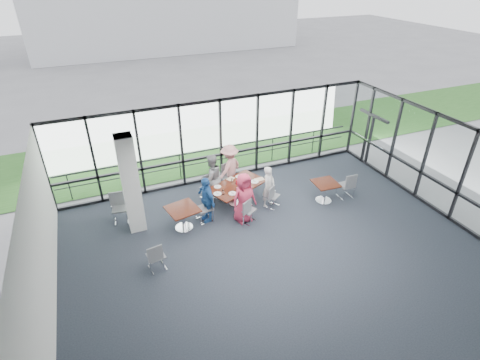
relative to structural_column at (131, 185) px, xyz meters
name	(u,v)px	position (x,y,z in m)	size (l,w,h in m)	color
floor	(281,257)	(3.60, -3.00, -1.61)	(12.00, 10.00, 0.02)	#1E252E
ceiling	(289,158)	(3.60, -3.00, 1.60)	(12.00, 10.00, 0.04)	white
wall_left	(38,273)	(-2.40, -3.00, 0.00)	(0.10, 10.00, 3.20)	silver
curtain_wall_back	(221,140)	(3.60, 2.00, 0.00)	(12.00, 0.10, 3.20)	white
curtain_wall_right	(450,170)	(9.60, -3.00, 0.00)	(0.10, 10.00, 3.20)	white
exit_door	(370,141)	(9.60, 0.75, -0.55)	(0.12, 1.60, 2.10)	black
structural_column	(131,185)	(0.00, 0.00, 0.00)	(0.50, 0.50, 3.20)	white
apron	(187,132)	(3.60, 7.00, -1.62)	(80.00, 70.00, 0.02)	slate
grass_strip	(199,147)	(3.60, 5.00, -1.59)	(80.00, 5.00, 0.01)	#215019
hangar_main	(163,14)	(7.60, 29.00, 1.40)	(24.00, 10.00, 6.00)	silver
guard_rail	(216,159)	(3.60, 2.60, -1.10)	(0.06, 0.06, 12.00)	#2D2D33
main_table	(237,188)	(3.46, 0.08, -0.97)	(2.27, 1.79, 0.75)	#391711
side_table_left	(183,211)	(1.36, -0.60, -0.96)	(1.08, 1.08, 0.75)	#391711
side_table_right	(325,186)	(6.37, -0.99, -0.97)	(0.85, 0.85, 0.75)	#391711
diner_near_left	(244,198)	(3.29, -0.95, -0.74)	(0.84, 0.55, 1.72)	#BC2E4C
diner_near_right	(269,187)	(4.41, -0.47, -0.85)	(0.55, 0.40, 1.50)	beige
diner_far_left	(211,178)	(2.74, 0.64, -0.72)	(0.85, 0.53, 1.76)	slate
diner_far_right	(230,168)	(3.60, 1.09, -0.71)	(1.14, 0.59, 1.77)	#D18987
diner_end	(206,199)	(2.19, -0.46, -0.81)	(0.93, 0.51, 1.59)	#215296
chair_main_nl	(248,210)	(3.38, -1.06, -1.15)	(0.44, 0.44, 0.90)	slate
chair_main_nr	(272,196)	(4.50, -0.59, -1.17)	(0.42, 0.42, 0.87)	slate
chair_main_fl	(207,188)	(2.61, 0.80, -1.19)	(0.40, 0.40, 0.82)	slate
chair_main_fr	(226,177)	(3.48, 1.19, -1.14)	(0.45, 0.45, 0.92)	slate
chair_main_end	(204,208)	(2.11, -0.46, -1.13)	(0.46, 0.46, 0.93)	slate
chair_spare_la	(156,256)	(0.20, -2.09, -1.15)	(0.44, 0.44, 0.90)	slate
chair_spare_lb	(120,209)	(-0.43, 0.56, -1.12)	(0.47, 0.47, 0.97)	slate
chair_spare_r	(346,185)	(7.22, -1.05, -1.11)	(0.48, 0.48, 0.97)	slate
plate_nl	(233,193)	(3.12, -0.40, -0.84)	(0.27, 0.27, 0.01)	white
plate_nr	(255,182)	(4.11, 0.02, -0.84)	(0.28, 0.28, 0.01)	white
plate_fl	(217,187)	(2.80, 0.20, -0.84)	(0.24, 0.24, 0.01)	white
plate_fr	(239,177)	(3.74, 0.56, -0.84)	(0.24, 0.24, 0.01)	white
plate_end	(217,194)	(2.65, -0.22, -0.84)	(0.27, 0.27, 0.01)	white
tumbler_a	(237,189)	(3.32, -0.30, -0.78)	(0.07, 0.07, 0.14)	white
tumbler_b	(249,181)	(3.88, 0.01, -0.77)	(0.08, 0.08, 0.15)	white
tumbler_c	(232,181)	(3.37, 0.29, -0.78)	(0.07, 0.07, 0.14)	white
tumbler_d	(223,192)	(2.82, -0.32, -0.77)	(0.08, 0.08, 0.15)	white
menu_a	(243,191)	(3.51, -0.36, -0.85)	(0.31, 0.22, 0.00)	silver
menu_b	(259,179)	(4.34, 0.11, -0.85)	(0.32, 0.22, 0.00)	silver
menu_c	(231,179)	(3.42, 0.54, -0.85)	(0.29, 0.20, 0.00)	silver
condiment_caddy	(237,183)	(3.50, 0.14, -0.83)	(0.10, 0.07, 0.04)	black
ketchup_bottle	(237,182)	(3.46, 0.08, -0.76)	(0.06, 0.06, 0.18)	#B1121D
green_bottle	(239,181)	(3.57, 0.13, -0.75)	(0.05, 0.05, 0.20)	#1C7D27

